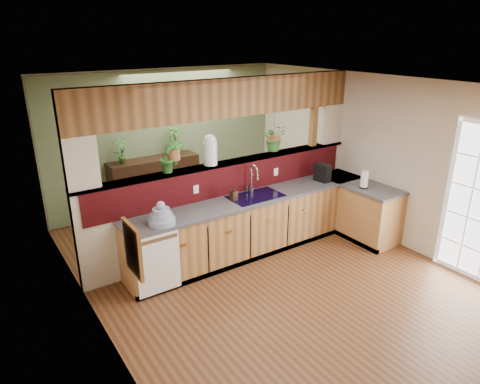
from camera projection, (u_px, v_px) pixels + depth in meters
ground at (282, 283)px, 5.81m from camera, size 4.60×7.00×0.01m
ceiling at (290, 88)px, 4.90m from camera, size 4.60×7.00×0.01m
wall_back at (167, 139)px, 8.07m from camera, size 4.60×0.02×2.60m
wall_left at (103, 240)px, 4.15m from camera, size 0.02×7.00×2.60m
wall_right at (401, 164)px, 6.56m from camera, size 0.02×7.00×2.60m
pass_through_partition at (230, 174)px, 6.45m from camera, size 4.60×0.21×2.60m
pass_through_ledge at (228, 163)px, 6.38m from camera, size 4.60×0.21×0.04m
header_beam at (227, 98)px, 6.04m from camera, size 4.60×0.15×0.55m
sage_backwall at (167, 139)px, 8.06m from camera, size 4.55×0.02×2.55m
countertop at (289, 217)px, 6.76m from camera, size 4.14×1.52×0.90m
dishwasher at (159, 264)px, 5.39m from camera, size 0.58×0.03×0.82m
navy_sink at (256, 201)px, 6.41m from camera, size 0.82×0.50×0.18m
framed_print at (133, 249)px, 3.46m from camera, size 0.04×0.35×0.45m
faucet at (253, 178)px, 6.45m from camera, size 0.20×0.20×0.45m
dish_stack at (161, 217)px, 5.43m from camera, size 0.35×0.35×0.31m
soap_dispenser at (234, 193)px, 6.20m from camera, size 0.10×0.10×0.21m
coffee_maker at (323, 173)px, 6.98m from camera, size 0.15×0.26×0.29m
paper_towel at (364, 180)px, 6.68m from camera, size 0.14×0.14×0.30m
glass_jar at (210, 150)px, 6.14m from camera, size 0.20×0.20×0.45m
ledge_plant_left at (168, 157)px, 5.80m from camera, size 0.27×0.23×0.44m
hanging_plant_a at (173, 144)px, 5.78m from camera, size 0.21×0.17×0.49m
hanging_plant_b at (274, 127)px, 6.67m from camera, size 0.41×0.37×0.54m
shelving_console at (155, 187)px, 7.95m from camera, size 1.65×0.46×1.10m
shelf_plant_a at (121, 151)px, 7.37m from camera, size 0.28×0.24×0.46m
shelf_plant_b at (175, 141)px, 7.89m from camera, size 0.36×0.36×0.53m
floor_plant at (230, 189)px, 8.16m from camera, size 0.76×0.68×0.76m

